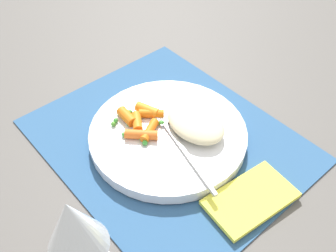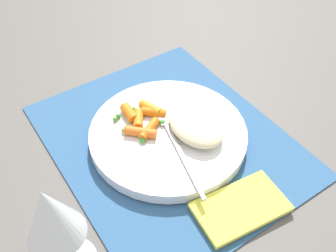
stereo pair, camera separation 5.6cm
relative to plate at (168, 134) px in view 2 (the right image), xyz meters
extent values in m
plane|color=#565451|center=(0.00, 0.00, -0.02)|extent=(2.40, 2.40, 0.00)
cube|color=#2D5684|center=(0.00, 0.00, -0.01)|extent=(0.43, 0.36, 0.01)
cylinder|color=white|center=(0.00, 0.00, 0.00)|extent=(0.26, 0.26, 0.02)
ellipsoid|color=beige|center=(-0.03, -0.04, 0.02)|extent=(0.11, 0.08, 0.03)
cylinder|color=orange|center=(0.02, 0.04, 0.02)|extent=(0.05, 0.05, 0.02)
cylinder|color=orange|center=(0.06, 0.04, 0.02)|extent=(0.04, 0.02, 0.02)
cylinder|color=orange|center=(0.01, 0.03, 0.02)|extent=(0.03, 0.05, 0.01)
cylinder|color=orange|center=(0.04, 0.00, 0.02)|extent=(0.04, 0.04, 0.01)
cylinder|color=orange|center=(0.04, 0.03, 0.02)|extent=(0.04, 0.03, 0.02)
cylinder|color=orange|center=(0.05, 0.00, 0.02)|extent=(0.04, 0.03, 0.02)
sphere|color=#449535|center=(0.07, 0.02, 0.01)|extent=(0.01, 0.01, 0.01)
sphere|color=green|center=(0.04, 0.06, 0.01)|extent=(0.01, 0.01, 0.01)
sphere|color=#5BB43B|center=(0.08, 0.04, 0.01)|extent=(0.01, 0.01, 0.01)
sphere|color=green|center=(0.05, 0.04, 0.01)|extent=(0.01, 0.01, 0.01)
sphere|color=green|center=(0.02, 0.03, 0.01)|extent=(0.01, 0.01, 0.01)
sphere|color=#589433|center=(0.01, -0.02, 0.01)|extent=(0.01, 0.01, 0.01)
sphere|color=green|center=(0.07, 0.05, 0.01)|extent=(0.01, 0.01, 0.01)
sphere|color=green|center=(0.00, 0.05, 0.01)|extent=(0.01, 0.01, 0.01)
sphere|color=#499842|center=(0.05, 0.03, 0.01)|extent=(0.01, 0.01, 0.01)
sphere|color=#439543|center=(0.07, 0.04, 0.01)|extent=(0.01, 0.01, 0.01)
sphere|color=#4C9431|center=(0.07, 0.06, 0.01)|extent=(0.01, 0.01, 0.01)
sphere|color=green|center=(0.01, 0.05, 0.01)|extent=(0.01, 0.01, 0.01)
sphere|color=green|center=(0.02, 0.00, 0.01)|extent=(0.01, 0.01, 0.01)
cube|color=#B9B9B9|center=(0.03, -0.01, 0.01)|extent=(0.05, 0.03, 0.01)
cube|color=#B9B9B9|center=(-0.07, 0.02, 0.01)|extent=(0.15, 0.04, 0.01)
cylinder|color=silver|center=(-0.11, 0.23, 0.03)|extent=(0.01, 0.01, 0.07)
cone|color=silver|center=(-0.11, 0.23, 0.10)|extent=(0.07, 0.07, 0.08)
cube|color=#EAE54C|center=(-0.17, -0.01, -0.01)|extent=(0.09, 0.14, 0.01)
camera|label=1|loc=(-0.33, 0.29, 0.47)|focal=41.36mm
camera|label=2|loc=(-0.37, 0.25, 0.47)|focal=41.36mm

